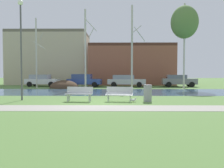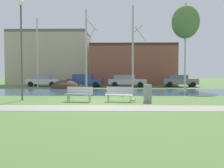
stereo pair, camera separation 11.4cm
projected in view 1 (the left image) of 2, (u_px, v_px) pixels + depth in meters
The scene contains 19 objects.
ground_plane at pixel (105, 90), 24.20m from camera, with size 120.00×120.00×0.00m, color #517538.
paved_path_strip at pixel (95, 108), 11.95m from camera, with size 60.00×2.01×0.01m, color gray.
river_band at pixel (104, 92), 22.27m from camera, with size 80.00×7.78×0.01m, color #33516B.
soil_mound at pixel (64, 88), 28.00m from camera, with size 3.29×3.43×1.77m, color #423021.
bench_left at pixel (79, 94), 14.74m from camera, with size 1.66×0.77×0.87m.
bench_right at pixel (119, 94), 14.72m from camera, with size 1.66×0.77×0.87m.
trash_bin at pixel (148, 93), 14.70m from camera, with size 0.51×0.51×1.00m.
seagull at pixel (133, 100), 14.40m from camera, with size 0.40×0.15×0.25m.
streetlamp at pixel (21, 35), 15.26m from camera, with size 0.32×0.32×6.18m.
birch_far_left at pixel (36, 53), 28.20m from camera, with size 1.21×1.94×7.94m.
birch_left at pixel (86, 48), 27.51m from camera, with size 1.41×2.27×8.75m.
birch_center_left at pixel (132, 46), 27.06m from camera, with size 1.53×2.43×9.08m.
birch_center at pixel (185, 22), 27.25m from camera, with size 3.00×3.00×9.36m.
parked_van_nearest_white at pixel (42, 80), 31.22m from camera, with size 4.28×2.27×1.50m.
parked_sedan_second_blue at pixel (84, 80), 30.46m from camera, with size 4.26×2.25×1.56m.
parked_hatch_third_silver at pixel (126, 81), 30.28m from camera, with size 4.72×2.26×1.46m.
parked_wagon_fourth_grey at pixel (178, 80), 30.51m from camera, with size 4.25×2.25×1.47m.
building_beige_block at pixel (51, 59), 37.96m from camera, with size 11.20×7.78×7.78m.
building_brick_low at pixel (131, 65), 37.56m from camera, with size 12.01×8.63×5.78m.
Camera 1 is at (0.93, -14.14, 1.70)m, focal length 39.71 mm.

